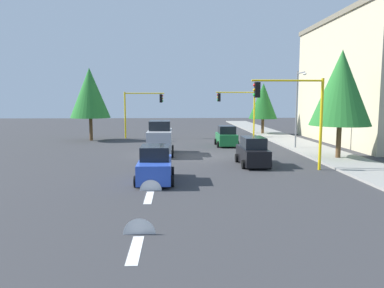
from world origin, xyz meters
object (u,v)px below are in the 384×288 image
at_px(car_green, 226,137).
at_px(car_black, 253,152).
at_px(street_lamp_curbside, 298,101).
at_px(traffic_signal_near_left, 294,106).
at_px(tree_roadside_near, 341,88).
at_px(car_blue, 155,165).
at_px(traffic_signal_far_right, 141,106).
at_px(tree_opposite_side, 90,93).
at_px(delivery_van_silver, 160,139).
at_px(tree_roadside_far, 263,101).
at_px(traffic_signal_far_left, 239,105).

bearing_deg(car_green, car_black, 1.81).
bearing_deg(street_lamp_curbside, traffic_signal_near_left, -19.90).
relative_size(traffic_signal_near_left, car_black, 1.39).
height_order(tree_roadside_near, car_blue, tree_roadside_near).
distance_m(traffic_signal_far_right, street_lamp_curbside, 18.13).
xyz_separation_m(street_lamp_curbside, car_black, (7.76, -5.66, -3.45)).
relative_size(traffic_signal_near_left, tree_opposite_side, 0.74).
distance_m(car_black, car_green, 10.59).
bearing_deg(traffic_signal_far_right, tree_opposite_side, -69.53).
relative_size(delivery_van_silver, car_blue, 1.19).
xyz_separation_m(car_blue, car_green, (-15.33, 6.09, -0.00)).
distance_m(traffic_signal_near_left, car_black, 4.30).
bearing_deg(traffic_signal_near_left, tree_roadside_far, 171.05).
bearing_deg(tree_opposite_side, delivery_van_silver, 36.19).
height_order(traffic_signal_near_left, tree_opposite_side, tree_opposite_side).
xyz_separation_m(traffic_signal_far_right, tree_roadside_near, (16.00, 16.14, 1.55)).
relative_size(traffic_signal_far_left, delivery_van_silver, 1.14).
relative_size(traffic_signal_far_right, car_blue, 1.33).
bearing_deg(tree_roadside_far, car_black, -15.05).
bearing_deg(tree_opposite_side, tree_roadside_near, 56.93).
relative_size(street_lamp_curbside, delivery_van_silver, 1.46).
xyz_separation_m(traffic_signal_near_left, car_black, (-1.85, -2.18, -3.22)).
distance_m(traffic_signal_near_left, tree_opposite_side, 24.59).
height_order(street_lamp_curbside, car_blue, street_lamp_curbside).
relative_size(tree_roadside_near, delivery_van_silver, 1.69).
bearing_deg(tree_opposite_side, traffic_signal_far_left, 96.84).
height_order(street_lamp_curbside, tree_opposite_side, tree_opposite_side).
height_order(traffic_signal_near_left, delivery_van_silver, traffic_signal_near_left).
xyz_separation_m(traffic_signal_near_left, tree_roadside_near, (-4.00, 4.78, 1.23)).
bearing_deg(car_black, tree_roadside_near, 107.21).
distance_m(traffic_signal_far_left, tree_opposite_side, 16.83).
bearing_deg(car_green, traffic_signal_near_left, 11.43).
height_order(traffic_signal_near_left, street_lamp_curbside, street_lamp_curbside).
bearing_deg(traffic_signal_near_left, car_blue, -71.35).
bearing_deg(delivery_van_silver, tree_roadside_near, 77.18).
xyz_separation_m(traffic_signal_far_left, tree_roadside_far, (-4.00, 3.84, 0.40)).
distance_m(traffic_signal_far_left, traffic_signal_near_left, 20.00).
bearing_deg(tree_opposite_side, street_lamp_curbside, 67.45).
height_order(tree_roadside_near, delivery_van_silver, tree_roadside_near).
height_order(tree_opposite_side, car_blue, tree_opposite_side).
xyz_separation_m(traffic_signal_far_left, car_black, (18.15, -2.12, -2.97)).
bearing_deg(car_blue, traffic_signal_near_left, 108.65).
xyz_separation_m(traffic_signal_near_left, tree_opposite_side, (-18.00, -16.72, 1.07)).
distance_m(traffic_signal_far_right, traffic_signal_near_left, 23.01).
distance_m(tree_roadside_far, car_black, 23.19).
bearing_deg(traffic_signal_near_left, tree_roadside_near, 129.93).
relative_size(tree_roadside_far, car_green, 1.79).
bearing_deg(traffic_signal_far_right, traffic_signal_far_left, 90.00).
relative_size(traffic_signal_far_right, car_black, 1.27).
xyz_separation_m(traffic_signal_far_right, traffic_signal_near_left, (20.00, 11.36, 0.33)).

